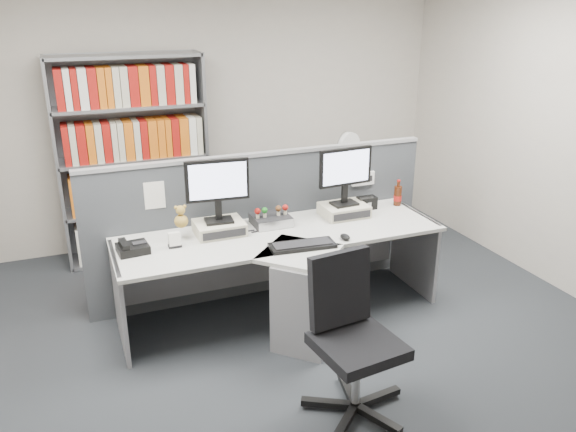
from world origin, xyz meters
name	(u,v)px	position (x,y,z in m)	size (l,w,h in m)	color
ground	(321,366)	(0.00, 0.00, 0.00)	(5.50, 5.50, 0.00)	#2F3338
room_shell	(328,117)	(0.00, 0.00, 1.79)	(5.04, 5.54, 2.72)	beige
partition	(263,223)	(0.00, 1.25, 0.65)	(3.00, 0.08, 1.27)	#41444A
desk	(291,274)	(0.00, 0.60, 0.46)	(2.60, 1.20, 0.72)	beige
monitor_riser_left	(219,228)	(-0.45, 0.98, 0.77)	(0.38, 0.31, 0.10)	beige
monitor_riser_right	(344,210)	(0.65, 0.98, 0.77)	(0.38, 0.31, 0.10)	beige
monitor_left	(217,185)	(-0.45, 0.98, 1.12)	(0.49, 0.18, 0.50)	black
monitor_right	(345,171)	(0.65, 0.98, 1.11)	(0.48, 0.17, 0.49)	black
desktop_pc	(271,220)	(-0.01, 1.01, 0.76)	(0.30, 0.27, 0.08)	black
figurines	(272,210)	(-0.01, 0.99, 0.85)	(0.29, 0.05, 0.09)	beige
keyboard	(302,245)	(0.05, 0.49, 0.74)	(0.51, 0.23, 0.03)	black
mouse	(345,237)	(0.42, 0.50, 0.74)	(0.07, 0.11, 0.04)	black
desk_phone	(132,248)	(-1.14, 0.86, 0.76)	(0.24, 0.22, 0.09)	black
desk_calendar	(175,241)	(-0.84, 0.84, 0.77)	(0.10, 0.07, 0.12)	black
plush_toy	(181,218)	(-0.75, 0.97, 0.90)	(0.11, 0.11, 0.18)	#A98738
speaker	(367,203)	(0.91, 1.05, 0.78)	(0.17, 0.09, 0.11)	black
cola_bottle	(398,196)	(1.22, 1.04, 0.81)	(0.07, 0.07, 0.24)	#3F190A
shelving_unit	(134,162)	(-0.90, 2.44, 0.98)	(1.41, 0.40, 2.00)	gray
filing_cabinet	(346,210)	(1.20, 1.99, 0.35)	(0.45, 0.61, 0.70)	gray
desk_fan	(348,150)	(1.20, 1.99, 1.01)	(0.29, 0.18, 0.50)	white
office_chair	(351,333)	(-0.02, -0.45, 0.54)	(0.65, 0.66, 1.00)	silver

